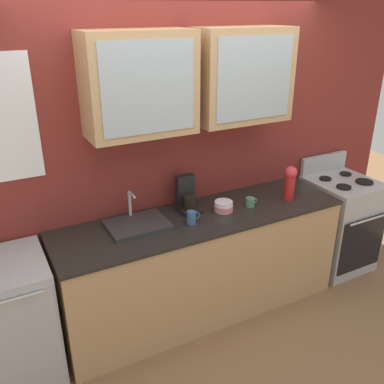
# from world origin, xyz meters

# --- Properties ---
(ground_plane) EXTENTS (10.00, 10.00, 0.00)m
(ground_plane) POSITION_xyz_m (0.00, 0.00, 0.00)
(ground_plane) COLOR brown
(back_wall_unit) EXTENTS (4.55, 0.45, 2.75)m
(back_wall_unit) POSITION_xyz_m (-0.01, 0.33, 1.51)
(back_wall_unit) COLOR maroon
(back_wall_unit) RESTS_ON ground_plane
(counter) EXTENTS (2.41, 0.66, 0.92)m
(counter) POSITION_xyz_m (0.00, 0.00, 0.46)
(counter) COLOR tan
(counter) RESTS_ON ground_plane
(stove_range) EXTENTS (0.60, 0.67, 1.10)m
(stove_range) POSITION_xyz_m (1.57, -0.00, 0.47)
(stove_range) COLOR #ADAFB5
(stove_range) RESTS_ON ground_plane
(sink_faucet) EXTENTS (0.46, 0.35, 0.24)m
(sink_faucet) POSITION_xyz_m (-0.53, 0.08, 0.94)
(sink_faucet) COLOR #2D2D30
(sink_faucet) RESTS_ON counter
(bowl_stack) EXTENTS (0.16, 0.16, 0.08)m
(bowl_stack) POSITION_xyz_m (0.20, -0.00, 0.96)
(bowl_stack) COLOR #D87F84
(bowl_stack) RESTS_ON counter
(vase) EXTENTS (0.11, 0.11, 0.30)m
(vase) POSITION_xyz_m (0.81, -0.07, 1.08)
(vase) COLOR #B21E1E
(vase) RESTS_ON counter
(cup_near_sink) EXTENTS (0.11, 0.07, 0.10)m
(cup_near_sink) POSITION_xyz_m (-0.14, -0.08, 0.97)
(cup_near_sink) COLOR #38608C
(cup_near_sink) RESTS_ON counter
(cup_near_bowls) EXTENTS (0.11, 0.08, 0.08)m
(cup_near_bowls) POSITION_xyz_m (0.44, -0.03, 0.96)
(cup_near_bowls) COLOR #4C7F59
(cup_near_bowls) RESTS_ON counter
(dishwasher) EXTENTS (0.59, 0.65, 0.92)m
(dishwasher) POSITION_xyz_m (-1.52, -0.00, 0.46)
(dishwasher) COLOR #ADAFB5
(dishwasher) RESTS_ON ground_plane
(coffee_maker) EXTENTS (0.17, 0.20, 0.29)m
(coffee_maker) POSITION_xyz_m (-0.06, 0.16, 1.03)
(coffee_maker) COLOR black
(coffee_maker) RESTS_ON counter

